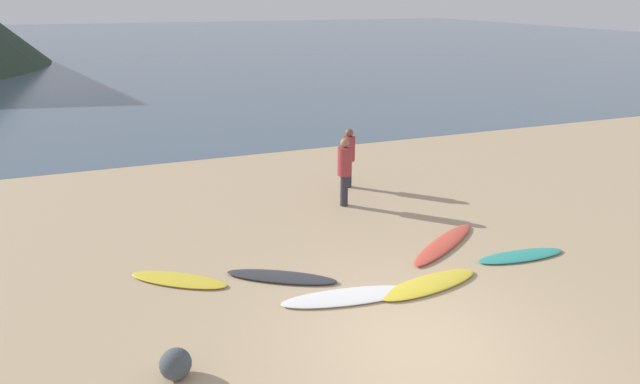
# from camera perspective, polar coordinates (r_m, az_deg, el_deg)

# --- Properties ---
(ground_plane) EXTENTS (120.00, 120.00, 0.20)m
(ground_plane) POSITION_cam_1_polar(r_m,az_deg,el_deg) (16.96, -6.31, 2.94)
(ground_plane) COLOR tan
(ground_plane) RESTS_ON ground
(ocean_water) EXTENTS (140.00, 100.00, 0.01)m
(ocean_water) POSITION_cam_1_polar(r_m,az_deg,el_deg) (67.04, -17.21, 15.70)
(ocean_water) COLOR #475B6B
(ocean_water) RESTS_ON ground
(surfboard_0) EXTENTS (1.93, 1.51, 0.07)m
(surfboard_0) POSITION_cam_1_polar(r_m,az_deg,el_deg) (10.30, -15.45, -9.39)
(surfboard_0) COLOR yellow
(surfboard_0) RESTS_ON ground
(surfboard_1) EXTENTS (2.13, 1.48, 0.08)m
(surfboard_1) POSITION_cam_1_polar(r_m,az_deg,el_deg) (10.05, -4.33, -9.39)
(surfboard_1) COLOR #333338
(surfboard_1) RESTS_ON ground
(surfboard_2) EXTENTS (2.53, 0.90, 0.07)m
(surfboard_2) POSITION_cam_1_polar(r_m,az_deg,el_deg) (9.45, 3.20, -11.54)
(surfboard_2) COLOR white
(surfboard_2) RESTS_ON ground
(surfboard_3) EXTENTS (2.24, 0.92, 0.08)m
(surfboard_3) POSITION_cam_1_polar(r_m,az_deg,el_deg) (10.00, 12.03, -10.00)
(surfboard_3) COLOR yellow
(surfboard_3) RESTS_ON ground
(surfboard_4) EXTENTS (2.42, 1.76, 0.09)m
(surfboard_4) POSITION_cam_1_polar(r_m,az_deg,el_deg) (11.58, 13.59, -5.62)
(surfboard_4) COLOR #D84C38
(surfboard_4) RESTS_ON ground
(surfboard_5) EXTENTS (2.03, 0.62, 0.07)m
(surfboard_5) POSITION_cam_1_polar(r_m,az_deg,el_deg) (11.58, 21.44, -6.62)
(surfboard_5) COLOR teal
(surfboard_5) RESTS_ON ground
(person_0) EXTENTS (0.34, 0.34, 1.70)m
(person_0) POSITION_cam_1_polar(r_m,az_deg,el_deg) (14.38, 3.23, 4.34)
(person_0) COLOR #2D2D38
(person_0) RESTS_ON ground
(person_1) EXTENTS (0.36, 0.36, 1.80)m
(person_1) POSITION_cam_1_polar(r_m,az_deg,el_deg) (13.03, 2.75, 2.84)
(person_1) COLOR #2D2D38
(person_1) RESTS_ON ground
(beach_rock_near) EXTENTS (0.45, 0.45, 0.45)m
(beach_rock_near) POSITION_cam_1_polar(r_m,az_deg,el_deg) (7.94, -15.78, -17.93)
(beach_rock_near) COLOR #424C51
(beach_rock_near) RESTS_ON ground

